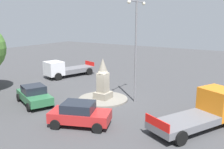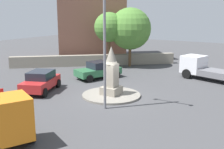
# 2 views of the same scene
# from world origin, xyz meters

# --- Properties ---
(ground_plane) EXTENTS (80.00, 80.00, 0.00)m
(ground_plane) POSITION_xyz_m (0.00, 0.00, 0.00)
(ground_plane) COLOR #424244
(traffic_island) EXTENTS (4.13, 4.13, 0.13)m
(traffic_island) POSITION_xyz_m (0.00, 0.00, 0.07)
(traffic_island) COLOR gray
(traffic_island) RESTS_ON ground
(monument) EXTENTS (1.22, 1.22, 3.41)m
(monument) POSITION_xyz_m (0.00, 0.00, 1.66)
(monument) COLOR gray
(monument) RESTS_ON traffic_island
(streetlamp) EXTENTS (2.69, 0.28, 8.50)m
(streetlamp) POSITION_xyz_m (-1.04, 2.46, 5.03)
(streetlamp) COLOR slate
(streetlamp) RESTS_ON ground
(car_green_parked_left) EXTENTS (3.21, 4.39, 1.51)m
(car_green_parked_left) POSITION_xyz_m (3.82, -4.01, 0.75)
(car_green_parked_left) COLOR #2D6B42
(car_green_parked_left) RESTS_ON ground
(car_red_passing) EXTENTS (3.01, 4.17, 1.54)m
(car_red_passing) POSITION_xyz_m (5.11, 1.72, 0.79)
(car_red_passing) COLOR #B22323
(car_red_passing) RESTS_ON ground
(truck_orange_approaching) EXTENTS (6.34, 4.51, 2.30)m
(truck_orange_approaching) POSITION_xyz_m (0.93, 8.44, 1.05)
(truck_orange_approaching) COLOR orange
(truck_orange_approaching) RESTS_ON ground
(truck_white_far_side) EXTENTS (6.18, 3.51, 1.96)m
(truck_white_far_side) POSITION_xyz_m (-4.61, -8.57, 0.93)
(truck_white_far_side) COLOR silver
(truck_white_far_side) RESTS_ON ground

